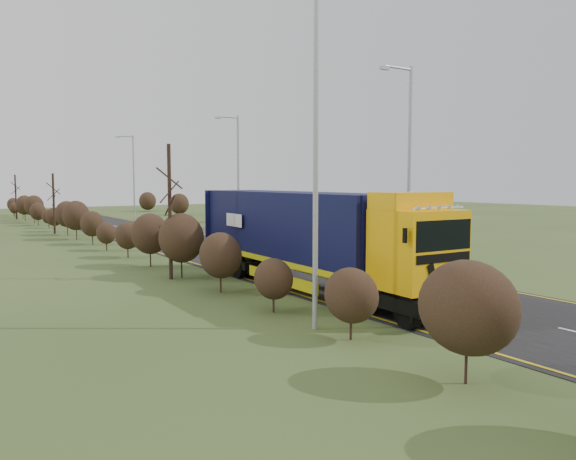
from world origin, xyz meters
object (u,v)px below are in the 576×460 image
(car_blue_sedan, at_px, (262,226))
(speed_sign, at_px, (256,217))
(lorry, at_px, (308,233))
(streetlight_near, at_px, (407,156))
(car_red_hatchback, at_px, (275,230))

(car_blue_sedan, xyz_separation_m, speed_sign, (-2.22, -2.82, 0.95))
(car_blue_sedan, distance_m, speed_sign, 3.71)
(lorry, xyz_separation_m, streetlight_near, (8.03, 2.54, 3.36))
(car_red_hatchback, distance_m, streetlight_near, 16.67)
(car_blue_sedan, bearing_deg, car_red_hatchback, 88.38)
(lorry, distance_m, car_blue_sedan, 22.83)
(car_red_hatchback, height_order, car_blue_sedan, car_blue_sedan)
(lorry, relative_size, streetlight_near, 1.43)
(car_red_hatchback, bearing_deg, streetlight_near, 75.08)
(car_red_hatchback, bearing_deg, speed_sign, 9.39)
(lorry, bearing_deg, streetlight_near, 19.60)
(car_red_hatchback, xyz_separation_m, speed_sign, (-2.06, -0.66, 1.13))
(lorry, xyz_separation_m, car_red_hatchback, (9.82, 18.32, -1.70))
(speed_sign, bearing_deg, car_blue_sedan, 51.88)
(car_red_hatchback, relative_size, car_blue_sedan, 0.74)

